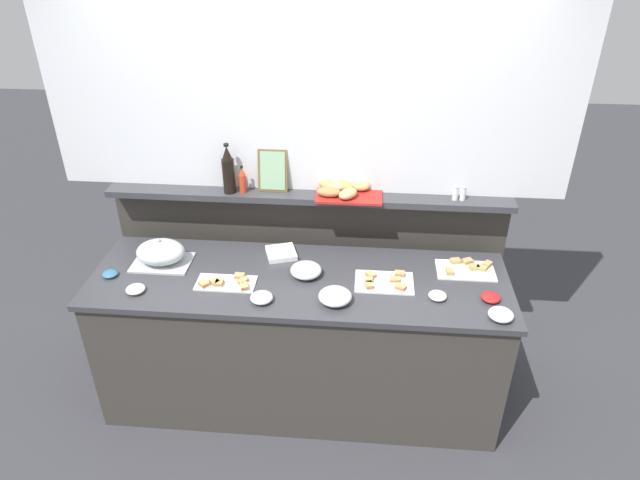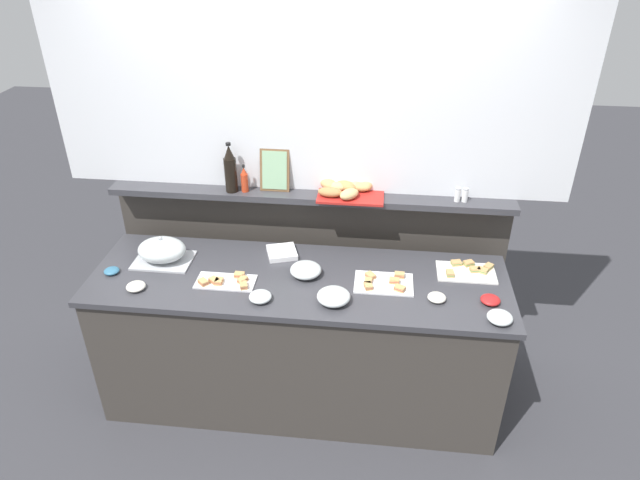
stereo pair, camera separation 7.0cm
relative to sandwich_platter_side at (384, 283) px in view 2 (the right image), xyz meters
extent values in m
plane|color=#38383D|center=(-0.48, 0.61, -0.94)|extent=(12.00, 12.00, 0.00)
cube|color=#3D3833|center=(-0.48, 0.01, -0.49)|extent=(2.35, 0.70, 0.89)
cube|color=#38383D|center=(-0.48, 0.01, -0.03)|extent=(2.39, 0.74, 0.03)
cube|color=#3D3833|center=(-0.48, 0.56, -0.34)|extent=(2.51, 0.08, 1.19)
cube|color=#38383D|center=(-0.48, 0.51, 0.27)|extent=(2.51, 0.22, 0.04)
cube|color=white|center=(-0.48, 0.58, 0.98)|extent=(3.11, 0.08, 1.37)
cube|color=white|center=(0.00, 0.00, -0.01)|extent=(0.33, 0.22, 0.01)
cube|color=tan|center=(0.09, -0.06, 0.00)|extent=(0.07, 0.06, 0.01)
cube|color=#B24738|center=(0.09, -0.06, 0.01)|extent=(0.07, 0.06, 0.01)
cube|color=tan|center=(0.09, -0.06, 0.02)|extent=(0.07, 0.06, 0.01)
cube|color=tan|center=(-0.08, -0.06, 0.00)|extent=(0.05, 0.07, 0.01)
cube|color=#B24738|center=(-0.08, -0.06, 0.01)|extent=(0.05, 0.07, 0.01)
cube|color=tan|center=(-0.08, -0.06, 0.02)|extent=(0.05, 0.07, 0.01)
cube|color=tan|center=(-0.09, -0.02, 0.00)|extent=(0.05, 0.06, 0.01)
cube|color=#B24738|center=(-0.09, -0.02, 0.01)|extent=(0.05, 0.06, 0.01)
cube|color=tan|center=(-0.09, -0.02, 0.02)|extent=(0.05, 0.06, 0.01)
cube|color=tan|center=(0.09, 0.07, 0.00)|extent=(0.06, 0.04, 0.01)
cube|color=#B24738|center=(0.09, 0.07, 0.01)|extent=(0.06, 0.04, 0.01)
cube|color=tan|center=(0.09, 0.07, 0.02)|extent=(0.06, 0.04, 0.01)
cube|color=tan|center=(-0.08, 0.04, 0.00)|extent=(0.07, 0.07, 0.01)
cube|color=#B24738|center=(-0.08, 0.04, 0.01)|extent=(0.07, 0.07, 0.01)
cube|color=tan|center=(-0.08, 0.04, 0.02)|extent=(0.07, 0.07, 0.01)
cube|color=tan|center=(0.06, 0.01, 0.00)|extent=(0.06, 0.04, 0.01)
cube|color=#B24738|center=(0.06, 0.01, 0.01)|extent=(0.06, 0.04, 0.01)
cube|color=tan|center=(0.06, 0.01, 0.02)|extent=(0.06, 0.04, 0.01)
cube|color=white|center=(0.47, 0.16, -0.01)|extent=(0.33, 0.21, 0.01)
cube|color=tan|center=(0.60, 0.21, 0.00)|extent=(0.07, 0.07, 0.01)
cube|color=#66994C|center=(0.60, 0.21, 0.01)|extent=(0.07, 0.07, 0.01)
cube|color=tan|center=(0.60, 0.21, 0.02)|extent=(0.07, 0.07, 0.01)
cube|color=tan|center=(0.56, 0.17, 0.00)|extent=(0.07, 0.06, 0.01)
cube|color=#66994C|center=(0.56, 0.17, 0.01)|extent=(0.07, 0.06, 0.01)
cube|color=tan|center=(0.56, 0.17, 0.02)|extent=(0.07, 0.06, 0.01)
cube|color=tan|center=(0.49, 0.24, 0.00)|extent=(0.07, 0.06, 0.01)
cube|color=#66994C|center=(0.49, 0.24, 0.01)|extent=(0.07, 0.06, 0.01)
cube|color=tan|center=(0.49, 0.24, 0.02)|extent=(0.07, 0.06, 0.01)
cube|color=tan|center=(0.52, 0.17, 0.00)|extent=(0.06, 0.05, 0.01)
cube|color=#66994C|center=(0.52, 0.17, 0.01)|extent=(0.06, 0.05, 0.01)
cube|color=tan|center=(0.52, 0.17, 0.02)|extent=(0.06, 0.05, 0.01)
cube|color=tan|center=(0.38, 0.12, 0.00)|extent=(0.04, 0.06, 0.01)
cube|color=#66994C|center=(0.38, 0.12, 0.01)|extent=(0.04, 0.06, 0.01)
cube|color=tan|center=(0.38, 0.12, 0.02)|extent=(0.04, 0.06, 0.01)
cube|color=tan|center=(0.42, 0.23, 0.00)|extent=(0.06, 0.05, 0.01)
cube|color=#66994C|center=(0.42, 0.23, 0.01)|extent=(0.06, 0.05, 0.01)
cube|color=tan|center=(0.42, 0.23, 0.02)|extent=(0.06, 0.05, 0.01)
cube|color=silver|center=(-0.88, -0.08, -0.01)|extent=(0.33, 0.16, 0.01)
cube|color=tan|center=(-0.79, -0.08, 0.00)|extent=(0.06, 0.07, 0.01)
cube|color=#B24738|center=(-0.79, -0.08, 0.01)|extent=(0.06, 0.07, 0.01)
cube|color=tan|center=(-0.79, -0.08, 0.02)|extent=(0.06, 0.07, 0.01)
cube|color=tan|center=(-0.92, -0.11, 0.00)|extent=(0.04, 0.06, 0.01)
cube|color=#B24738|center=(-0.92, -0.11, 0.01)|extent=(0.04, 0.06, 0.01)
cube|color=tan|center=(-0.92, -0.11, 0.02)|extent=(0.04, 0.06, 0.01)
cube|color=tan|center=(-0.77, -0.13, 0.00)|extent=(0.06, 0.07, 0.01)
cube|color=#B24738|center=(-0.77, -0.13, 0.01)|extent=(0.06, 0.07, 0.01)
cube|color=tan|center=(-0.77, -0.13, 0.02)|extent=(0.06, 0.07, 0.01)
cube|color=tan|center=(-0.94, -0.10, 0.00)|extent=(0.07, 0.07, 0.01)
cube|color=#B24738|center=(-0.94, -0.10, 0.01)|extent=(0.07, 0.07, 0.01)
cube|color=tan|center=(-0.94, -0.10, 0.02)|extent=(0.07, 0.07, 0.01)
cube|color=tan|center=(-0.82, -0.03, 0.00)|extent=(0.06, 0.04, 0.01)
cube|color=#B24738|center=(-0.82, -0.03, 0.01)|extent=(0.06, 0.04, 0.01)
cube|color=tan|center=(-0.82, -0.03, 0.02)|extent=(0.06, 0.04, 0.01)
cube|color=tan|center=(-1.00, -0.12, 0.00)|extent=(0.07, 0.07, 0.01)
cube|color=#B24738|center=(-1.00, -0.12, 0.01)|extent=(0.07, 0.07, 0.01)
cube|color=tan|center=(-1.00, -0.12, 0.02)|extent=(0.07, 0.07, 0.01)
cube|color=#B7BABF|center=(-1.31, 0.09, 0.00)|extent=(0.34, 0.24, 0.01)
ellipsoid|color=silver|center=(-1.31, 0.09, 0.07)|extent=(0.28, 0.23, 0.14)
sphere|color=#B7BABF|center=(-1.31, 0.09, 0.15)|extent=(0.02, 0.02, 0.02)
ellipsoid|color=silver|center=(-0.66, -0.22, 0.01)|extent=(0.12, 0.12, 0.05)
ellipsoid|color=white|center=(-0.66, -0.22, 0.00)|extent=(0.10, 0.10, 0.03)
ellipsoid|color=silver|center=(-0.45, 0.04, 0.03)|extent=(0.18, 0.18, 0.07)
ellipsoid|color=#BF4C3F|center=(-0.45, 0.04, 0.01)|extent=(0.14, 0.14, 0.04)
ellipsoid|color=silver|center=(0.59, -0.26, 0.02)|extent=(0.13, 0.13, 0.05)
ellipsoid|color=#BF4C3F|center=(0.59, -0.26, 0.01)|extent=(0.10, 0.10, 0.03)
ellipsoid|color=silver|center=(-0.26, -0.19, 0.03)|extent=(0.18, 0.18, 0.07)
ellipsoid|color=#BF4C3F|center=(-0.26, -0.19, 0.01)|extent=(0.14, 0.14, 0.04)
ellipsoid|color=silver|center=(-1.36, -0.20, 0.01)|extent=(0.11, 0.11, 0.04)
ellipsoid|color=teal|center=(-1.56, -0.06, 0.00)|extent=(0.09, 0.09, 0.03)
ellipsoid|color=silver|center=(0.29, -0.12, 0.01)|extent=(0.10, 0.10, 0.04)
ellipsoid|color=red|center=(0.57, -0.11, 0.01)|extent=(0.11, 0.11, 0.04)
cube|color=white|center=(-0.62, 0.24, 0.00)|extent=(0.22, 0.22, 0.03)
cylinder|color=red|center=(-0.88, 0.47, 0.35)|extent=(0.04, 0.04, 0.12)
cone|color=red|center=(-0.88, 0.47, 0.43)|extent=(0.04, 0.04, 0.04)
cylinder|color=black|center=(-0.88, 0.47, 0.46)|extent=(0.02, 0.02, 0.02)
cylinder|color=black|center=(-0.96, 0.46, 0.40)|extent=(0.08, 0.08, 0.22)
cone|color=black|center=(-0.96, 0.46, 0.55)|extent=(0.06, 0.06, 0.08)
cylinder|color=black|center=(-0.96, 0.46, 0.60)|extent=(0.03, 0.03, 0.02)
cylinder|color=white|center=(0.41, 0.48, 0.33)|extent=(0.03, 0.03, 0.08)
cylinder|color=#B7BABF|center=(0.41, 0.48, 0.37)|extent=(0.03, 0.03, 0.01)
cylinder|color=white|center=(0.46, 0.48, 0.33)|extent=(0.03, 0.03, 0.08)
cylinder|color=#B7BABF|center=(0.46, 0.48, 0.37)|extent=(0.03, 0.03, 0.01)
cube|color=#B2231E|center=(-0.22, 0.48, 0.30)|extent=(0.40, 0.26, 0.02)
ellipsoid|color=tan|center=(-0.18, 0.53, 0.34)|extent=(0.15, 0.10, 0.05)
ellipsoid|color=#AD7A47|center=(-0.25, 0.56, 0.34)|extent=(0.14, 0.11, 0.05)
ellipsoid|color=#AD7A47|center=(-0.35, 0.43, 0.34)|extent=(0.15, 0.09, 0.06)
ellipsoid|color=tan|center=(-0.31, 0.51, 0.34)|extent=(0.13, 0.10, 0.06)
ellipsoid|color=tan|center=(-0.23, 0.41, 0.34)|extent=(0.15, 0.16, 0.06)
ellipsoid|color=tan|center=(-0.14, 0.55, 0.34)|extent=(0.08, 0.12, 0.06)
ellipsoid|color=#B7844C|center=(-0.26, 0.52, 0.34)|extent=(0.17, 0.14, 0.06)
ellipsoid|color=tan|center=(-0.19, 0.56, 0.34)|extent=(0.14, 0.17, 0.06)
ellipsoid|color=tan|center=(-0.37, 0.54, 0.34)|extent=(0.14, 0.16, 0.06)
cube|color=brown|center=(-0.70, 0.52, 0.42)|extent=(0.18, 0.06, 0.26)
cube|color=#8CB78C|center=(-0.70, 0.51, 0.42)|extent=(0.15, 0.05, 0.23)
camera|label=1|loc=(-0.13, -2.64, 1.83)|focal=31.85mm
camera|label=2|loc=(-0.06, -2.63, 1.83)|focal=31.85mm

